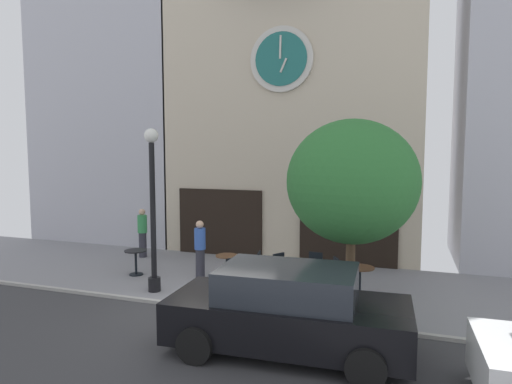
{
  "coord_description": "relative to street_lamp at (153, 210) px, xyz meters",
  "views": [
    {
      "loc": [
        4.14,
        -8.93,
        3.63
      ],
      "look_at": [
        0.2,
        2.59,
        2.5
      ],
      "focal_mm": 31.05,
      "sensor_mm": 36.0,
      "label": 1
    }
  ],
  "objects": [
    {
      "name": "cafe_chair_facing_street",
      "position": [
        3.84,
        1.81,
        -1.6
      ],
      "size": [
        0.46,
        0.46,
        0.9
      ],
      "color": "black",
      "rests_on": "ground_plane"
    },
    {
      "name": "cafe_table_center",
      "position": [
        5.09,
        1.22,
        -1.59
      ],
      "size": [
        0.71,
        0.71,
        0.77
      ],
      "color": "black",
      "rests_on": "ground_plane"
    },
    {
      "name": "cafe_chair_under_awning",
      "position": [
        1.98,
        0.66,
        -1.6
      ],
      "size": [
        0.53,
        0.53,
        0.9
      ],
      "color": "black",
      "rests_on": "ground_plane"
    },
    {
      "name": "cafe_table_near_curb",
      "position": [
        -1.33,
        1.15,
        -1.63
      ],
      "size": [
        0.65,
        0.65,
        0.74
      ],
      "color": "black",
      "rests_on": "ground_plane"
    },
    {
      "name": "cafe_table_center_right",
      "position": [
        1.5,
        1.29,
        -1.62
      ],
      "size": [
        0.63,
        0.63,
        0.77
      ],
      "color": "black",
      "rests_on": "ground_plane"
    },
    {
      "name": "cafe_chair_facing_wall",
      "position": [
        3.01,
        1.41,
        -1.6
      ],
      "size": [
        0.55,
        0.55,
        0.9
      ],
      "color": "black",
      "rests_on": "ground_plane"
    },
    {
      "name": "cafe_chair_mid_row",
      "position": [
        4.39,
        1.41,
        -1.6
      ],
      "size": [
        0.54,
        0.54,
        0.9
      ],
      "color": "black",
      "rests_on": "ground_plane"
    },
    {
      "name": "parked_car_black",
      "position": [
        4.16,
        -2.24,
        -1.37
      ],
      "size": [
        4.38,
        2.17,
        1.55
      ],
      "color": "black",
      "rests_on": "ground_plane"
    },
    {
      "name": "pedestrian_green",
      "position": [
        -2.38,
        3.12,
        -1.27
      ],
      "size": [
        0.43,
        0.43,
        1.67
      ],
      "color": "#2D2D38",
      "rests_on": "ground_plane"
    },
    {
      "name": "neighbor_building_left",
      "position": [
        -5.36,
        6.83,
        4.24
      ],
      "size": [
        6.38,
        4.94,
        12.74
      ],
      "color": "#B2B2BC",
      "rests_on": "ground_plane"
    },
    {
      "name": "street_lamp",
      "position": [
        0.0,
        0.0,
        0.0
      ],
      "size": [
        0.36,
        0.36,
        4.2
      ],
      "color": "black",
      "rests_on": "ground_plane"
    },
    {
      "name": "cafe_table_center_left",
      "position": [
        3.69,
        0.96,
        -1.59
      ],
      "size": [
        0.72,
        0.72,
        0.75
      ],
      "color": "black",
      "rests_on": "ground_plane"
    },
    {
      "name": "clock_building",
      "position": [
        2.19,
        5.62,
        3.71
      ],
      "size": [
        8.84,
        3.85,
        11.33
      ],
      "color": "beige",
      "rests_on": "ground_plane"
    },
    {
      "name": "street_tree",
      "position": [
        5.03,
        -0.28,
        0.84
      ],
      "size": [
        2.79,
        2.51,
        4.3
      ],
      "color": "brown",
      "rests_on": "ground_plane"
    },
    {
      "name": "ground_plane",
      "position": [
        1.98,
        -1.34,
        -2.16
      ],
      "size": [
        26.5,
        11.42,
        0.13
      ],
      "color": "gray"
    },
    {
      "name": "cafe_chair_outer",
      "position": [
        2.29,
        1.42,
        -1.6
      ],
      "size": [
        0.46,
        0.46,
        0.9
      ],
      "color": "black",
      "rests_on": "ground_plane"
    },
    {
      "name": "pedestrian_blue",
      "position": [
        0.62,
        1.43,
        -1.27
      ],
      "size": [
        0.4,
        0.4,
        1.67
      ],
      "color": "#2D2D38",
      "rests_on": "ground_plane"
    }
  ]
}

